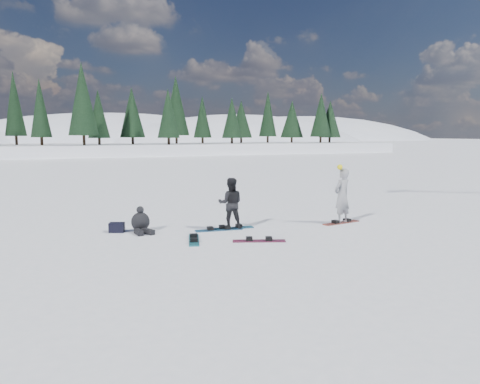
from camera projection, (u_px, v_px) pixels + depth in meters
name	position (u px, v px, depth m)	size (l,w,h in m)	color
ground	(304.00, 226.00, 15.59)	(420.00, 420.00, 0.00)	white
alpine_backdrop	(35.00, 176.00, 185.97)	(412.50, 227.00, 53.20)	white
snowboarder_woman	(342.00, 196.00, 15.89)	(0.79, 0.63, 2.03)	#A4A5A9
snowboarder_man	(231.00, 203.00, 14.98)	(0.80, 0.63, 1.65)	black
seated_rider	(141.00, 222.00, 14.54)	(0.68, 1.01, 0.81)	black
gear_bag	(117.00, 227.00, 14.52)	(0.45, 0.30, 0.30)	black
snowboard_woman	(341.00, 223.00, 16.01)	(1.50, 0.28, 0.03)	#9E3822
snowboard_man	(231.00, 228.00, 15.08)	(1.50, 0.28, 0.03)	#1A6C91
snowboard_loose_b	(259.00, 241.00, 13.29)	(1.50, 0.28, 0.03)	maroon
snowboard_loose_c	(219.00, 230.00, 14.81)	(1.50, 0.28, 0.03)	#185A87
snowboard_loose_a	(194.00, 240.00, 13.42)	(1.50, 0.28, 0.03)	#187885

